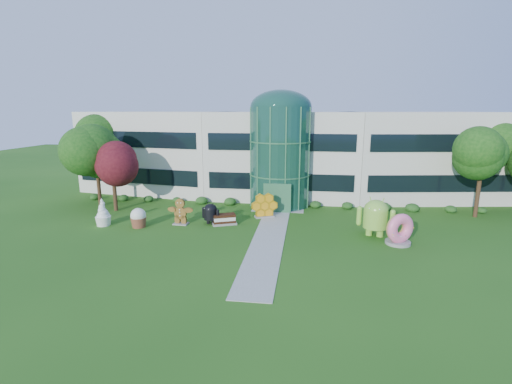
% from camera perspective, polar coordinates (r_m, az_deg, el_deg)
% --- Properties ---
extents(ground, '(140.00, 140.00, 0.00)m').
position_cam_1_polar(ground, '(26.82, 1.62, -8.33)').
color(ground, '#215114').
rests_on(ground, ground).
extents(building, '(46.00, 15.00, 9.30)m').
position_cam_1_polar(building, '(43.27, 4.34, 6.03)').
color(building, beige).
rests_on(building, ground).
extents(atrium, '(6.00, 6.00, 9.80)m').
position_cam_1_polar(atrium, '(37.29, 3.74, 5.37)').
color(atrium, '#194738').
rests_on(atrium, ground).
extents(walkway, '(2.40, 20.00, 0.04)m').
position_cam_1_polar(walkway, '(28.68, 2.07, -6.87)').
color(walkway, '#9E9E93').
rests_on(walkway, ground).
extents(tree_red, '(4.00, 4.00, 6.00)m').
position_cam_1_polar(tree_red, '(37.76, -21.05, 1.73)').
color(tree_red, '#3F0C14').
rests_on(tree_red, ground).
extents(trees_backdrop, '(52.00, 8.00, 8.40)m').
position_cam_1_polar(trees_backdrop, '(38.38, 3.83, 4.52)').
color(trees_backdrop, '#134210').
rests_on(trees_backdrop, ground).
extents(android_green, '(3.43, 2.80, 3.36)m').
position_cam_1_polar(android_green, '(29.84, 17.93, -3.37)').
color(android_green, '#85C63F').
rests_on(android_green, ground).
extents(android_black, '(2.17, 1.85, 2.08)m').
position_cam_1_polar(android_black, '(31.73, -7.01, -3.10)').
color(android_black, black).
rests_on(android_black, ground).
extents(donut, '(2.48, 2.03, 2.33)m').
position_cam_1_polar(donut, '(28.78, 21.15, -5.27)').
color(donut, '#F55D94').
rests_on(donut, ground).
extents(gingerbread, '(2.51, 1.08, 2.28)m').
position_cam_1_polar(gingerbread, '(32.05, -11.56, -2.93)').
color(gingerbread, brown).
rests_on(gingerbread, ground).
extents(ice_cream_sandwich, '(2.27, 1.72, 0.90)m').
position_cam_1_polar(ice_cream_sandwich, '(31.65, -4.91, -4.20)').
color(ice_cream_sandwich, black).
rests_on(ice_cream_sandwich, ground).
extents(honeycomb, '(2.69, 1.83, 1.99)m').
position_cam_1_polar(honeycomb, '(33.46, 1.31, -2.26)').
color(honeycomb, orange).
rests_on(honeycomb, ground).
extents(froyo, '(1.53, 1.53, 2.34)m').
position_cam_1_polar(froyo, '(33.64, -22.53, -2.86)').
color(froyo, white).
rests_on(froyo, ground).
extents(cupcake, '(1.73, 1.73, 1.63)m').
position_cam_1_polar(cupcake, '(32.23, -17.64, -3.78)').
color(cupcake, white).
rests_on(cupcake, ground).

